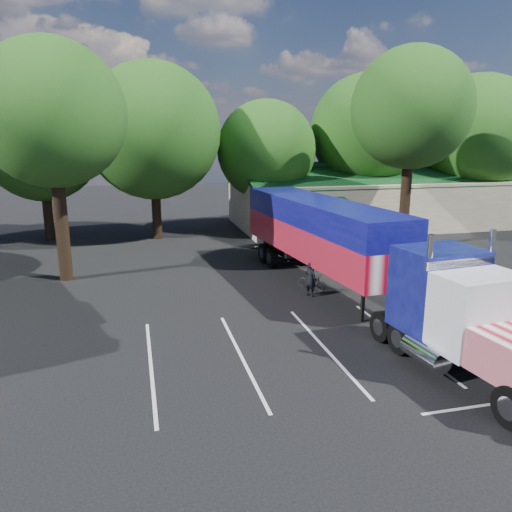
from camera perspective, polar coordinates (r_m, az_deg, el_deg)
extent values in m
plane|color=black|center=(24.51, 2.67, -4.85)|extent=(120.00, 120.00, 0.00)
cube|color=beige|center=(45.63, 13.28, 6.03)|extent=(24.00, 11.00, 4.00)
cube|color=#113E1B|center=(43.26, 14.91, 8.88)|extent=(24.20, 6.25, 2.10)
cube|color=#113E1B|center=(47.52, 12.13, 9.42)|extent=(24.20, 6.25, 2.10)
cube|color=beige|center=(37.36, 6.19, 3.76)|extent=(5.00, 2.50, 2.80)
cube|color=#113E1B|center=(35.93, 6.96, 5.77)|extent=(5.40, 3.19, 0.80)
cylinder|color=black|center=(40.98, -22.67, 4.51)|extent=(0.70, 0.70, 4.00)
sphere|color=#194C15|center=(40.57, -23.35, 11.70)|extent=(8.40, 8.40, 8.40)
cylinder|color=black|center=(38.91, -11.30, 5.09)|extent=(0.70, 0.70, 4.30)
sphere|color=#194C15|center=(38.50, -11.72, 13.80)|extent=(10.00, 10.00, 10.00)
cylinder|color=black|center=(41.60, 1.15, 5.41)|extent=(0.70, 0.70, 3.60)
sphere|color=#194C15|center=(41.19, 1.19, 12.03)|extent=(8.00, 8.00, 8.00)
cylinder|color=black|center=(45.15, 12.16, 6.34)|extent=(0.70, 0.70, 4.50)
sphere|color=#194C15|center=(44.81, 12.54, 13.77)|extent=(9.60, 9.60, 9.60)
cylinder|color=black|center=(49.40, 23.31, 5.79)|extent=(0.70, 0.70, 3.90)
sphere|color=#194C15|center=(49.05, 23.97, 12.56)|extent=(10.40, 10.40, 10.40)
cylinder|color=black|center=(28.93, -21.31, 3.22)|extent=(0.70, 0.70, 6.00)
sphere|color=#194C15|center=(28.55, -22.35, 14.84)|extent=(7.60, 7.60, 7.60)
cylinder|color=black|center=(36.01, 16.66, 5.88)|extent=(0.70, 0.70, 6.50)
sphere|color=#194C15|center=(35.77, 17.36, 15.84)|extent=(8.00, 8.00, 8.00)
cube|color=black|center=(18.39, 22.65, -9.69)|extent=(1.85, 7.72, 0.27)
cube|color=silver|center=(17.60, 24.02, -5.91)|extent=(2.89, 2.01, 2.51)
cube|color=black|center=(16.97, 25.83, -4.87)|extent=(2.51, 0.34, 1.09)
cube|color=white|center=(17.86, 22.43, -0.72)|extent=(2.84, 0.39, 0.27)
cube|color=#0B0B52|center=(18.92, 20.03, -3.52)|extent=(2.94, 2.45, 2.95)
cylinder|color=white|center=(17.32, 18.96, -3.67)|extent=(0.22, 0.22, 3.72)
cylinder|color=white|center=(18.95, 24.94, -2.75)|extent=(0.22, 0.22, 3.72)
cylinder|color=white|center=(17.56, 18.76, -10.46)|extent=(0.89, 1.81, 0.72)
cylinder|color=white|center=(19.44, 25.71, -8.74)|extent=(0.89, 1.81, 0.72)
cube|color=white|center=(26.69, 7.07, 1.83)|extent=(4.22, 14.20, 1.64)
cube|color=#090E5D|center=(26.43, 7.16, 4.96)|extent=(4.22, 14.20, 1.31)
cube|color=black|center=(31.06, 3.22, 0.91)|extent=(1.69, 3.94, 0.38)
cube|color=black|center=(21.78, 12.09, -5.44)|extent=(0.14, 0.14, 1.53)
cube|color=black|center=(22.59, 15.41, -4.94)|extent=(0.14, 0.14, 1.53)
cube|color=white|center=(33.43, 1.55, 1.08)|extent=(2.62, 0.39, 0.13)
cylinder|color=black|center=(19.10, 16.25, -8.99)|extent=(0.50, 1.23, 1.20)
cylinder|color=black|center=(20.46, 21.53, -7.87)|extent=(0.50, 1.23, 1.20)
cylinder|color=black|center=(20.00, 14.24, -7.81)|extent=(0.50, 1.23, 1.20)
cylinder|color=black|center=(21.31, 19.42, -6.83)|extent=(0.50, 1.23, 1.20)
cylinder|color=black|center=(29.93, 1.83, -0.21)|extent=(0.50, 1.23, 1.20)
cylinder|color=black|center=(30.82, 5.81, 0.13)|extent=(0.50, 1.23, 1.20)
cylinder|color=black|center=(31.12, 0.95, 0.33)|extent=(0.50, 1.23, 1.20)
cylinder|color=black|center=(31.98, 4.81, 0.65)|extent=(0.50, 1.23, 1.20)
imported|color=black|center=(24.74, 6.25, -2.63)|extent=(0.70, 0.76, 1.74)
imported|color=black|center=(25.91, 6.40, -2.90)|extent=(1.46, 1.65, 0.86)
imported|color=#919398|center=(38.75, 3.92, 3.08)|extent=(4.21, 1.79, 1.35)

